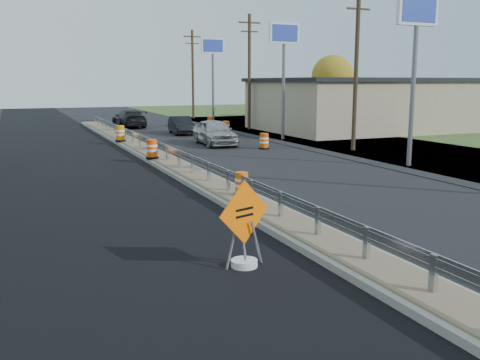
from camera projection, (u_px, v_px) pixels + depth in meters
name	position (u px, v px, depth m)	size (l,w,h in m)	color
ground	(228.00, 197.00, 18.81)	(140.00, 140.00, 0.00)	black
milled_overlay	(69.00, 164.00, 26.17)	(7.20, 120.00, 0.01)	black
median	(167.00, 162.00, 26.03)	(1.60, 55.00, 0.23)	gray
guardrail	(162.00, 147.00, 26.83)	(0.10, 46.15, 0.72)	silver
retail_building_near	(372.00, 104.00, 44.60)	(18.50, 12.50, 4.27)	tan
pylon_sign_south	(417.00, 26.00, 24.40)	(2.20, 0.30, 7.90)	slate
pylon_sign_mid	(284.00, 44.00, 36.16)	(2.20, 0.30, 7.90)	slate
pylon_sign_north	(213.00, 54.00, 48.83)	(2.20, 0.30, 7.90)	slate
utility_pole_smid	(356.00, 65.00, 30.49)	(1.90, 0.26, 9.40)	#473523
utility_pole_nmid	(249.00, 70.00, 44.06)	(1.90, 0.26, 9.40)	#473523
utility_pole_north	(193.00, 73.00, 57.63)	(1.90, 0.26, 9.40)	#473523
tree_far_yellow	(333.00, 76.00, 58.77)	(4.62, 4.62, 6.86)	#473523
caution_sign	(244.00, 245.00, 11.58)	(1.33, 0.59, 1.93)	white
barrel_median_near	(242.00, 184.00, 17.87)	(0.54, 0.54, 0.78)	black
barrel_median_mid	(152.00, 149.00, 26.45)	(0.64, 0.64, 0.94)	black
barrel_median_far	(120.00, 134.00, 33.98)	(0.68, 0.68, 1.00)	black
barrel_shoulder_near	(264.00, 141.00, 32.01)	(0.64, 0.64, 0.95)	black
barrel_shoulder_mid	(226.00, 128.00, 41.25)	(0.67, 0.67, 0.98)	black
barrel_shoulder_far	(211.00, 123.00, 45.94)	(0.69, 0.69, 1.01)	black
car_silver	(215.00, 132.00, 33.99)	(1.92, 4.78, 1.63)	#AFAFB4
car_dark_mid	(181.00, 125.00, 41.09)	(1.44, 4.13, 1.36)	black
car_dark_far	(129.00, 118.00, 47.08)	(2.17, 5.35, 1.55)	black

